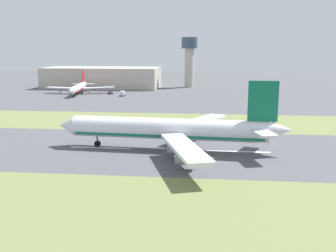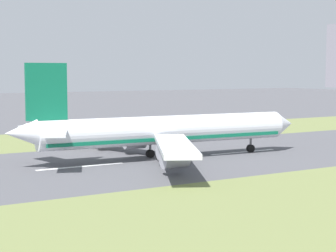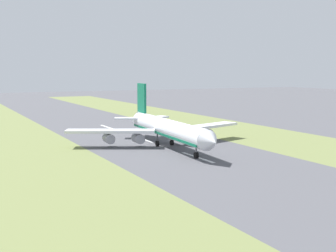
# 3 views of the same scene
# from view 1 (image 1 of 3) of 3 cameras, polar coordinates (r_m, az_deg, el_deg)

# --- Properties ---
(ground_plane) EXTENTS (800.00, 800.00, 0.00)m
(ground_plane) POSITION_cam_1_polar(r_m,az_deg,el_deg) (113.16, 1.28, -3.48)
(ground_plane) COLOR #4C4C51
(grass_median_west) EXTENTS (40.00, 600.00, 0.01)m
(grass_median_west) POSITION_cam_1_polar(r_m,az_deg,el_deg) (70.76, -1.94, -12.60)
(grass_median_west) COLOR olive
(grass_median_west) RESTS_ON ground
(grass_median_east) EXTENTS (40.00, 600.00, 0.01)m
(grass_median_east) POSITION_cam_1_polar(r_m,az_deg,el_deg) (157.01, 2.70, 0.62)
(grass_median_east) COLOR olive
(grass_median_east) RESTS_ON ground
(centreline_dash_mid) EXTENTS (1.20, 18.00, 0.01)m
(centreline_dash_mid) POSITION_cam_1_polar(r_m,az_deg,el_deg) (113.07, 10.16, -3.66)
(centreline_dash_mid) COLOR silver
(centreline_dash_mid) RESTS_ON ground
(centreline_dash_far) EXTENTS (1.20, 18.00, 0.01)m
(centreline_dash_far) POSITION_cam_1_polar(r_m,az_deg,el_deg) (117.19, -9.77, -3.13)
(centreline_dash_far) COLOR silver
(centreline_dash_far) RESTS_ON ground
(airplane_main_jet) EXTENTS (63.98, 67.22, 20.20)m
(airplane_main_jet) POSITION_cam_1_polar(r_m,az_deg,el_deg) (111.45, 0.96, -0.53)
(airplane_main_jet) COLOR silver
(airplane_main_jet) RESTS_ON ground
(terminal_building) EXTENTS (36.00, 84.61, 15.17)m
(terminal_building) POSITION_cam_1_polar(r_m,az_deg,el_deg) (301.19, -9.52, 6.94)
(terminal_building) COLOR #B2AD9E
(terminal_building) RESTS_ON ground
(control_tower) EXTENTS (12.00, 12.00, 37.37)m
(control_tower) POSITION_cam_1_polar(r_m,az_deg,el_deg) (301.30, 3.11, 10.02)
(control_tower) COLOR #B2AD9E
(control_tower) RESTS_ON ground
(airplane_parked_apron) EXTENTS (47.34, 44.79, 14.25)m
(airplane_parked_apron) POSITION_cam_1_polar(r_m,az_deg,el_deg) (260.93, -12.82, 5.47)
(airplane_parked_apron) COLOR white
(airplane_parked_apron) RESTS_ON ground
(service_truck) EXTENTS (6.09, 2.78, 3.10)m
(service_truck) POSITION_cam_1_polar(r_m,az_deg,el_deg) (245.89, -6.59, 4.74)
(service_truck) COLOR #1E51B2
(service_truck) RESTS_ON ground
(apron_car) EXTENTS (4.52, 4.22, 2.03)m
(apron_car) POSITION_cam_1_polar(r_m,az_deg,el_deg) (256.90, -8.38, 4.82)
(apron_car) COLOR #4C4C51
(apron_car) RESTS_ON ground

